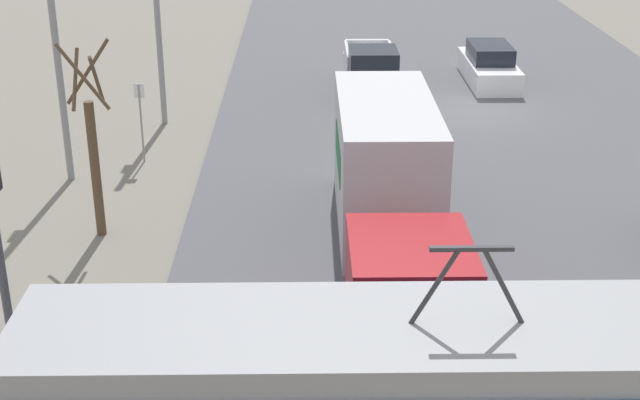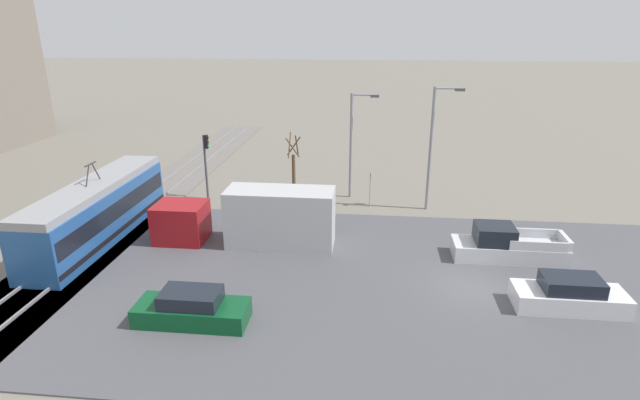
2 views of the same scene
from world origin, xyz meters
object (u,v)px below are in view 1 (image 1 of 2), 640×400
object	(u,v)px
pickup_truck	(372,75)
sedan_car_0	(489,66)
box_truck	(390,190)
street_lamp_near_crossing	(56,30)
street_tree	(93,150)
no_parking_sign	(141,115)

from	to	relation	value
pickup_truck	sedan_car_0	distance (m)	5.07
box_truck	street_lamp_near_crossing	bearing A→B (deg)	-29.79
box_truck	street_tree	distance (m)	7.32
street_tree	no_parking_sign	size ratio (longest dim) A/B	2.02
sedan_car_0	no_parking_sign	world-z (taller)	no_parking_sign
sedan_car_0	street_tree	bearing A→B (deg)	-131.53
sedan_car_0	street_tree	size ratio (longest dim) A/B	0.95
box_truck	pickup_truck	xyz separation A→B (m)	(-0.52, -13.68, -0.80)
sedan_car_0	street_tree	distance (m)	19.02
box_truck	no_parking_sign	xyz separation A→B (m)	(7.02, -6.35, -0.09)
no_parking_sign	box_truck	bearing A→B (deg)	137.87
street_tree	street_lamp_near_crossing	distance (m)	4.89
sedan_car_0	street_lamp_near_crossing	xyz separation A→B (m)	(14.27, 10.12, 3.66)
pickup_truck	no_parking_sign	xyz separation A→B (m)	(7.54, 7.33, 0.71)
pickup_truck	sedan_car_0	world-z (taller)	pickup_truck
sedan_car_0	street_lamp_near_crossing	distance (m)	17.87
box_truck	no_parking_sign	size ratio (longest dim) A/B	4.13
no_parking_sign	sedan_car_0	bearing A→B (deg)	-144.33
pickup_truck	box_truck	bearing A→B (deg)	87.83
pickup_truck	street_lamp_near_crossing	distance (m)	13.25
sedan_car_0	street_tree	xyz separation A→B (m)	(12.57, 14.19, 1.56)
box_truck	street_tree	world-z (taller)	street_tree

